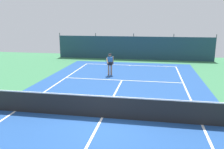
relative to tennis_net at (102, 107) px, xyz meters
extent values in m
plane|color=#387A4C|center=(0.00, 0.00, -0.51)|extent=(36.00, 36.00, 0.00)
cube|color=#1E478C|center=(0.00, 0.00, -0.51)|extent=(11.02, 26.60, 0.01)
cube|color=white|center=(0.00, 11.90, -0.50)|extent=(8.22, 0.10, 0.01)
cube|color=white|center=(-4.11, 0.00, -0.50)|extent=(0.10, 23.80, 0.01)
cube|color=white|center=(4.11, 0.00, -0.50)|extent=(0.10, 23.80, 0.01)
cube|color=white|center=(0.00, 6.40, -0.50)|extent=(8.22, 0.10, 0.01)
cube|color=white|center=(0.00, 0.00, -0.50)|extent=(0.10, 12.80, 0.01)
cube|color=white|center=(0.00, 11.75, -0.50)|extent=(0.10, 0.30, 0.01)
cube|color=black|center=(0.00, 0.00, -0.04)|extent=(9.92, 0.03, 0.95)
cube|color=white|center=(0.00, 0.00, 0.46)|extent=(9.92, 0.04, 0.05)
cube|color=#1E3D4C|center=(0.00, 15.25, 0.69)|extent=(16.22, 0.06, 2.40)
cylinder|color=#595B60|center=(-8.11, 15.31, 0.84)|extent=(0.08, 0.08, 2.70)
cylinder|color=#595B60|center=(-4.05, 15.31, 0.84)|extent=(0.08, 0.08, 2.70)
cylinder|color=#595B60|center=(0.00, 15.31, 0.84)|extent=(0.08, 0.08, 2.70)
cylinder|color=#595B60|center=(4.05, 15.31, 0.84)|extent=(0.08, 0.08, 2.70)
cylinder|color=#595B60|center=(8.11, 15.31, 0.84)|extent=(0.08, 0.08, 2.70)
cube|color=#234C1E|center=(0.00, 15.85, 0.04)|extent=(14.60, 0.70, 1.10)
cylinder|color=#9E7051|center=(-1.02, 7.85, -0.10)|extent=(0.12, 0.12, 0.82)
cylinder|color=#9E7051|center=(-1.20, 7.78, -0.10)|extent=(0.12, 0.12, 0.82)
cylinder|color=black|center=(-1.11, 7.81, 0.39)|extent=(0.40, 0.40, 0.22)
cube|color=#2D6BB7|center=(-1.11, 7.81, 0.59)|extent=(0.41, 0.31, 0.56)
sphere|color=#9E7051|center=(-1.11, 7.81, 1.02)|extent=(0.22, 0.22, 0.22)
cylinder|color=black|center=(-1.11, 7.81, 1.11)|extent=(0.23, 0.23, 0.04)
cylinder|color=#9E7051|center=(-0.89, 7.89, 0.62)|extent=(0.09, 0.09, 0.58)
cylinder|color=#9E7051|center=(-1.28, 7.62, 0.62)|extent=(0.27, 0.53, 0.41)
cylinder|color=black|center=(-1.23, 7.32, 0.51)|extent=(0.13, 0.27, 0.13)
torus|color=teal|center=(-1.23, 7.32, 0.73)|extent=(0.33, 0.22, 0.29)
sphere|color=#CCDB33|center=(3.24, 11.13, -0.48)|extent=(0.07, 0.07, 0.07)
cube|color=maroon|center=(-0.68, 17.98, 0.21)|extent=(2.35, 4.40, 0.80)
cube|color=#2D333D|center=(-0.68, 17.98, 0.89)|extent=(1.77, 2.08, 0.56)
cylinder|color=black|center=(-1.75, 19.15, -0.19)|extent=(0.30, 0.66, 0.64)
cylinder|color=black|center=(0.04, 19.39, -0.19)|extent=(0.30, 0.66, 0.64)
cylinder|color=black|center=(-1.39, 16.57, -0.19)|extent=(0.30, 0.66, 0.64)
cylinder|color=black|center=(0.39, 16.81, -0.19)|extent=(0.30, 0.66, 0.64)
camera|label=1|loc=(2.04, -9.16, 3.64)|focal=37.44mm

